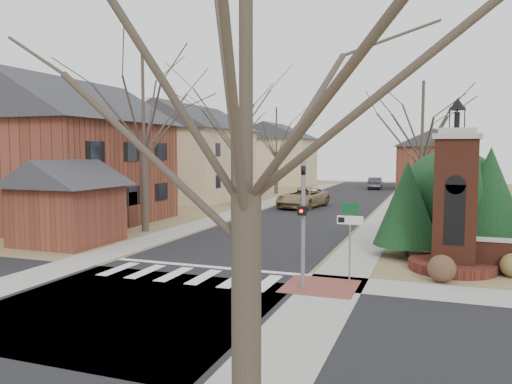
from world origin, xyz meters
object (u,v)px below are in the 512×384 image
at_px(traffic_signal_pole, 303,211).
at_px(pickup_truck, 303,197).
at_px(brick_gate_monument, 454,214).
at_px(distant_car, 375,183).
at_px(sign_post, 350,226).

xyz_separation_m(traffic_signal_pole, pickup_truck, (-5.90, 22.80, -1.78)).
height_order(brick_gate_monument, distant_car, brick_gate_monument).
relative_size(brick_gate_monument, pickup_truck, 1.12).
distance_m(sign_post, pickup_truck, 22.60).
bearing_deg(pickup_truck, distant_car, 90.91).
bearing_deg(brick_gate_monument, traffic_signal_pole, -136.76).
height_order(sign_post, brick_gate_monument, brick_gate_monument).
xyz_separation_m(brick_gate_monument, distant_car, (-7.40, 40.05, -1.48)).
bearing_deg(distant_car, brick_gate_monument, 97.94).
bearing_deg(distant_car, sign_post, 92.77).
distance_m(traffic_signal_pole, pickup_truck, 23.62).
relative_size(traffic_signal_pole, brick_gate_monument, 0.69).
height_order(traffic_signal_pole, pickup_truck, traffic_signal_pole).
height_order(brick_gate_monument, pickup_truck, brick_gate_monument).
relative_size(sign_post, pickup_truck, 0.47).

